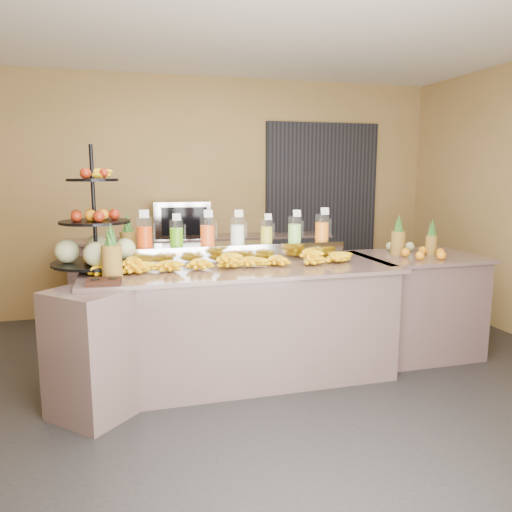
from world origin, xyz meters
name	(u,v)px	position (x,y,z in m)	size (l,w,h in m)	color
ground	(251,389)	(0.00, 0.00, 0.00)	(6.00, 6.00, 0.00)	black
room_envelope	(248,150)	(0.19, 0.79, 1.88)	(6.04, 5.02, 2.82)	olive
buffet_counter	(229,324)	(-0.12, 0.26, 0.47)	(2.75, 1.25, 0.93)	gray
right_counter	(416,304)	(1.70, 0.40, 0.47)	(1.08, 0.88, 0.93)	gray
back_ledge	(203,275)	(0.00, 2.25, 0.47)	(3.10, 0.55, 0.93)	gray
pitcher_tray	(238,252)	(0.04, 0.58, 1.01)	(1.85, 0.30, 0.15)	gray
juice_pitcher_orange_a	(144,234)	(-0.74, 0.58, 1.19)	(0.13, 0.14, 0.32)	silver
juice_pitcher_green	(176,234)	(-0.48, 0.58, 1.17)	(0.12, 0.12, 0.28)	silver
juice_pitcher_orange_b	(207,232)	(-0.22, 0.58, 1.18)	(0.13, 0.13, 0.31)	silver
juice_pitcher_milk	(237,231)	(0.04, 0.58, 1.18)	(0.12, 0.13, 0.30)	silver
juice_pitcher_lemon	(266,232)	(0.30, 0.58, 1.17)	(0.11, 0.11, 0.26)	silver
juice_pitcher_lime	(295,230)	(0.56, 0.58, 1.18)	(0.12, 0.12, 0.29)	silver
juice_pitcher_orange_c	(322,229)	(0.82, 0.58, 1.18)	(0.13, 0.13, 0.31)	silver
banana_heap	(226,259)	(-0.13, 0.29, 1.00)	(2.08, 0.19, 0.17)	yellow
fruit_stand	(102,239)	(-1.07, 0.47, 1.17)	(0.79, 0.79, 0.96)	black
condiment_caddy	(104,282)	(-1.05, -0.09, 0.95)	(0.23, 0.17, 0.03)	black
pineapple_left_a	(112,258)	(-1.00, 0.08, 1.08)	(0.14, 0.14, 0.40)	brown
pineapple_left_b	(128,243)	(-0.87, 0.76, 1.09)	(0.14, 0.14, 0.42)	brown
right_fruit_pile	(418,249)	(1.67, 0.36, 1.00)	(0.40, 0.39, 0.21)	brown
oven_warmer	(182,219)	(-0.24, 2.25, 1.14)	(0.63, 0.44, 0.42)	gray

